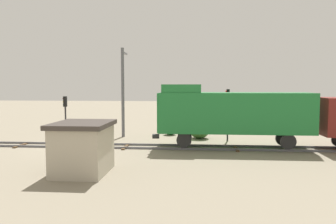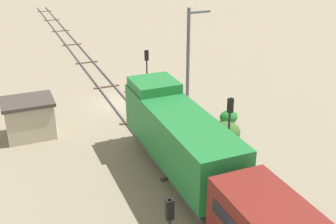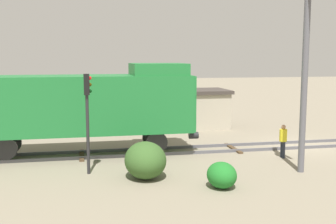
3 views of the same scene
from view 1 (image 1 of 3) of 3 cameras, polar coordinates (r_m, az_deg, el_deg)
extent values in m
plane|color=gray|center=(26.43, -16.15, -5.75)|extent=(148.70, 148.70, 0.00)
cube|color=#595960|center=(27.08, -15.61, -5.32)|extent=(0.10, 99.13, 0.16)
cube|color=#595960|center=(25.75, -16.72, -5.85)|extent=(0.10, 99.13, 0.16)
cube|color=#4C3823|center=(28.15, -24.07, -5.25)|extent=(2.40, 0.24, 0.09)
cube|color=#4C3823|center=(25.26, -7.31, -5.98)|extent=(2.40, 0.24, 0.09)
cube|color=#4C3823|center=(24.90, 11.74, -6.19)|extent=(2.40, 0.24, 0.09)
cube|color=#1E7233|center=(24.53, 11.55, -0.07)|extent=(2.90, 11.00, 2.90)
cube|color=#1E7233|center=(24.30, 2.42, 4.11)|extent=(2.75, 2.80, 0.60)
cube|color=#1E7233|center=(24.50, -1.45, 0.02)|extent=(2.84, 0.10, 2.84)
cube|color=white|center=(24.52, -1.54, -0.45)|extent=(2.46, 0.06, 0.20)
sphere|color=white|center=(24.89, -1.46, 2.63)|extent=(0.28, 0.28, 0.28)
sphere|color=white|center=(23.99, -1.69, 2.55)|extent=(0.28, 0.28, 0.28)
cylinder|color=#262628|center=(24.75, -2.13, -4.25)|extent=(0.36, 0.50, 0.36)
cylinder|color=#262628|center=(25.32, 2.91, -4.39)|extent=(0.18, 1.10, 1.10)
cylinder|color=#262628|center=(23.90, 2.80, -4.93)|extent=(0.18, 1.10, 1.10)
cylinder|color=#262628|center=(26.16, 19.38, -4.36)|extent=(0.18, 1.10, 1.10)
cylinder|color=#262628|center=(24.79, 20.23, -4.87)|extent=(0.18, 1.10, 1.10)
cylinder|color=#262628|center=(29.81, -17.41, -0.98)|extent=(0.14, 0.14, 3.75)
cube|color=black|center=(29.71, -17.48, 1.76)|extent=(0.32, 0.24, 0.90)
sphere|color=#390606|center=(29.75, -17.74, 2.27)|extent=(0.16, 0.16, 0.16)
sphere|color=yellow|center=(29.76, -17.73, 1.74)|extent=(0.16, 0.16, 0.16)
sphere|color=black|center=(29.78, -17.71, 1.20)|extent=(0.16, 0.16, 0.16)
cylinder|color=#262628|center=(27.92, 10.36, -0.56)|extent=(0.14, 0.14, 4.38)
cube|color=black|center=(27.82, 10.41, 3.01)|extent=(0.32, 0.24, 0.90)
sphere|color=red|center=(27.81, 10.13, 3.57)|extent=(0.16, 0.16, 0.16)
sphere|color=#3C3306|center=(27.81, 10.12, 2.99)|extent=(0.16, 0.16, 0.16)
sphere|color=black|center=(27.82, 10.12, 2.42)|extent=(0.16, 0.16, 0.16)
cylinder|color=#262B38|center=(27.99, -9.78, -4.18)|extent=(0.15, 0.15, 0.85)
cylinder|color=#262B38|center=(27.80, -9.88, -4.24)|extent=(0.15, 0.15, 0.85)
cylinder|color=yellow|center=(27.79, -9.85, -2.71)|extent=(0.38, 0.38, 0.62)
sphere|color=tan|center=(27.74, -9.86, -1.84)|extent=(0.23, 0.23, 0.23)
cylinder|color=#595960|center=(30.00, -7.87, 3.35)|extent=(0.28, 0.28, 8.06)
cube|color=#595960|center=(31.02, -7.58, 10.11)|extent=(1.80, 0.16, 0.16)
cube|color=#B2A893|center=(18.12, -14.61, -6.42)|extent=(3.20, 2.60, 2.50)
cube|color=#3F3833|center=(17.92, -14.70, -2.11)|extent=(3.50, 2.90, 0.24)
cube|color=#2D2319|center=(18.66, -18.45, -7.13)|extent=(0.80, 0.06, 1.90)
ellipsoid|color=#355A26|center=(29.13, 5.50, -3.08)|extent=(2.15, 1.76, 1.56)
ellipsoid|color=#1F7226|center=(31.12, 0.40, -3.07)|extent=(1.41, 1.15, 1.02)
camera|label=2|loc=(28.69, 61.77, 20.44)|focal=45.00mm
camera|label=3|loc=(46.09, 8.44, 5.13)|focal=45.00mm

